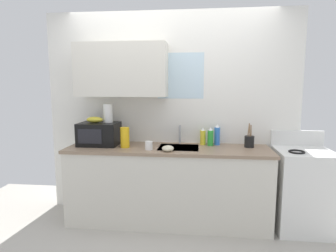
{
  "coord_description": "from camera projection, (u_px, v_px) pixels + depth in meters",
  "views": [
    {
      "loc": [
        0.35,
        -3.19,
        1.61
      ],
      "look_at": [
        0.0,
        0.0,
        1.15
      ],
      "focal_mm": 30.39,
      "sensor_mm": 36.0,
      "label": 1
    }
  ],
  "objects": [
    {
      "name": "microwave",
      "position": [
        99.0,
        134.0,
        3.4
      ],
      "size": [
        0.46,
        0.35,
        0.27
      ],
      "color": "black",
      "rests_on": "counter_unit"
    },
    {
      "name": "stove_range",
      "position": [
        302.0,
        189.0,
        3.18
      ],
      "size": [
        0.6,
        0.6,
        1.08
      ],
      "color": "white",
      "rests_on": "ground"
    },
    {
      "name": "utensil_crock",
      "position": [
        249.0,
        141.0,
        3.29
      ],
      "size": [
        0.11,
        0.11,
        0.28
      ],
      "color": "black",
      "rests_on": "counter_unit"
    },
    {
      "name": "sink_faucet",
      "position": [
        180.0,
        134.0,
        3.49
      ],
      "size": [
        0.03,
        0.03,
        0.23
      ],
      "primitive_type": "cylinder",
      "color": "#B2B5BA",
      "rests_on": "counter_unit"
    },
    {
      "name": "kitchen_wall_assembly",
      "position": [
        161.0,
        105.0,
        3.53
      ],
      "size": [
        3.11,
        0.42,
        2.5
      ],
      "color": "white",
      "rests_on": "ground"
    },
    {
      "name": "cereal_canister",
      "position": [
        125.0,
        137.0,
        3.27
      ],
      "size": [
        0.1,
        0.1,
        0.23
      ],
      "primitive_type": "cylinder",
      "color": "gold",
      "rests_on": "counter_unit"
    },
    {
      "name": "dish_soap_bottle_green",
      "position": [
        210.0,
        137.0,
        3.37
      ],
      "size": [
        0.07,
        0.07,
        0.22
      ],
      "color": "green",
      "rests_on": "counter_unit"
    },
    {
      "name": "paper_towel_roll",
      "position": [
        108.0,
        113.0,
        3.4
      ],
      "size": [
        0.11,
        0.11,
        0.22
      ],
      "primitive_type": "cylinder",
      "color": "white",
      "rests_on": "microwave"
    },
    {
      "name": "banana_bunch",
      "position": [
        95.0,
        120.0,
        3.38
      ],
      "size": [
        0.2,
        0.11,
        0.07
      ],
      "primitive_type": "ellipsoid",
      "color": "gold",
      "rests_on": "microwave"
    },
    {
      "name": "mug_white",
      "position": [
        149.0,
        146.0,
        3.16
      ],
      "size": [
        0.08,
        0.08,
        0.09
      ],
      "primitive_type": "cylinder",
      "color": "white",
      "rests_on": "counter_unit"
    },
    {
      "name": "small_bowl",
      "position": [
        168.0,
        148.0,
        3.08
      ],
      "size": [
        0.13,
        0.13,
        0.06
      ],
      "primitive_type": "ellipsoid",
      "color": "beige",
      "rests_on": "counter_unit"
    },
    {
      "name": "counter_unit",
      "position": [
        168.0,
        184.0,
        3.34
      ],
      "size": [
        2.34,
        0.63,
        0.9
      ],
      "color": "silver",
      "rests_on": "ground"
    },
    {
      "name": "dish_soap_bottle_yellow",
      "position": [
        203.0,
        137.0,
        3.42
      ],
      "size": [
        0.07,
        0.07,
        0.21
      ],
      "color": "yellow",
      "rests_on": "counter_unit"
    },
    {
      "name": "dish_soap_bottle_blue",
      "position": [
        217.0,
        135.0,
        3.41
      ],
      "size": [
        0.07,
        0.07,
        0.25
      ],
      "color": "blue",
      "rests_on": "counter_unit"
    }
  ]
}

